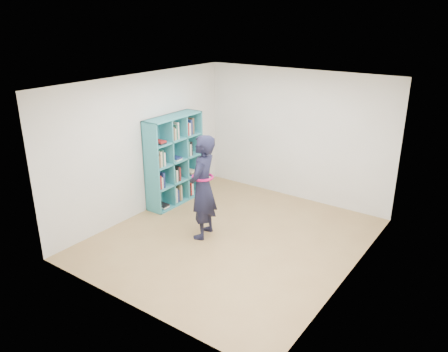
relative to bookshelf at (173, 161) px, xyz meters
The scene contains 9 objects.
floor 2.11m from the bookshelf, 18.66° to the right, with size 4.50×4.50×0.00m, color olive.
ceiling 2.60m from the bookshelf, 18.66° to the right, with size 4.50×4.50×0.00m, color white.
wall_left 0.78m from the bookshelf, 105.67° to the right, with size 0.02×4.50×2.60m, color beige.
wall_right 3.90m from the bookshelf, ahead, with size 0.02×4.50×2.60m, color beige.
wall_back 2.49m from the bookshelf, 41.79° to the left, with size 4.00×0.02×2.60m, color beige.
wall_front 3.43m from the bookshelf, 57.49° to the right, with size 4.00×0.02×2.60m, color beige.
bookshelf is the anchor object (origin of this frame).
person 1.59m from the bookshelf, 30.60° to the right, with size 0.57×0.73×1.78m.
smartphone 1.42m from the bookshelf, 32.53° to the right, with size 0.03×0.09×0.12m.
Camera 1 is at (3.67, -5.43, 3.59)m, focal length 35.00 mm.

